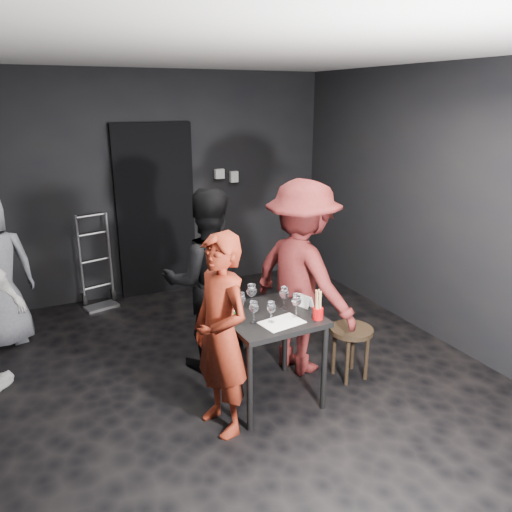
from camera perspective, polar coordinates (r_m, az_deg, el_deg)
name	(u,v)px	position (r m, az deg, el deg)	size (l,w,h in m)	color
floor	(234,385)	(4.47, -2.56, -14.47)	(4.50, 5.00, 0.02)	black
ceiling	(229,49)	(3.80, -3.15, 22.56)	(4.50, 5.00, 0.02)	silver
wall_back	(153,186)	(6.25, -11.71, 7.86)	(4.50, 0.04, 2.70)	black
wall_front	(503,402)	(2.03, 26.41, -14.72)	(4.50, 0.04, 2.70)	black
wall_right	(446,208)	(5.18, 20.91, 5.10)	(0.04, 5.00, 2.70)	black
doorway	(156,211)	(6.25, -11.40, 5.08)	(0.95, 0.10, 2.10)	black
wallbox_upper	(219,174)	(6.44, -4.21, 9.35)	(0.12, 0.06, 0.12)	#B7B7B2
wallbox_lower	(234,177)	(6.52, -2.54, 9.04)	(0.10, 0.06, 0.14)	#B7B7B2
hand_truck	(99,289)	(6.21, -17.53, -3.62)	(0.37, 0.32, 1.11)	#B2B2B7
tasting_table	(270,325)	(3.99, 1.55, -7.94)	(0.72, 0.72, 0.75)	black
stool	(351,337)	(4.47, 10.82, -9.12)	(0.37, 0.37, 0.47)	#2D2219
server_red	(221,334)	(3.60, -4.04, -8.92)	(0.56, 0.37, 1.53)	maroon
woman_black	(207,271)	(4.43, -5.60, -1.76)	(0.88, 0.48, 1.82)	black
man_maroon	(302,264)	(4.33, 5.33, -0.91)	(1.29, 0.60, 2.00)	#5A1918
tasting_mat	(282,322)	(3.81, 2.96, -7.59)	(0.32, 0.21, 0.00)	white
wine_glass_a	(254,311)	(3.76, -0.25, -6.31)	(0.07, 0.07, 0.19)	white
wine_glass_b	(241,303)	(3.86, -1.77, -5.43)	(0.08, 0.08, 0.22)	white
wine_glass_c	(252,295)	(4.02, -0.50, -4.46)	(0.09, 0.09, 0.22)	white
wine_glass_d	(271,311)	(3.77, 1.76, -6.31)	(0.07, 0.07, 0.18)	white
wine_glass_e	(296,304)	(3.87, 4.62, -5.52)	(0.08, 0.08, 0.21)	white
wine_glass_f	(284,297)	(4.00, 3.25, -4.69)	(0.08, 0.08, 0.21)	white
wine_bottle	(231,306)	(3.81, -2.82, -5.71)	(0.07, 0.07, 0.30)	black
breadstick_cup	(318,305)	(3.85, 7.12, -5.59)	(0.08, 0.08, 0.25)	#9F0709
reserved_card	(303,301)	(4.07, 5.43, -5.17)	(0.08, 0.13, 0.10)	white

